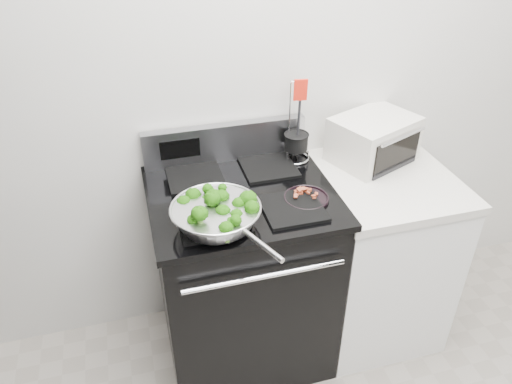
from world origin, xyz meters
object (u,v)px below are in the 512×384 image
object	(u,v)px
gas_range	(243,274)
toaster_oven	(373,139)
skillet	(216,214)
bacon_plate	(306,196)
utensil_holder	(296,146)

from	to	relation	value
gas_range	toaster_oven	size ratio (longest dim) A/B	2.50
skillet	bacon_plate	distance (m)	0.40
skillet	toaster_oven	distance (m)	0.91
gas_range	bacon_plate	xyz separation A→B (m)	(0.25, -0.12, 0.48)
bacon_plate	toaster_oven	world-z (taller)	toaster_oven
utensil_holder	toaster_oven	size ratio (longest dim) A/B	0.88
gas_range	bacon_plate	size ratio (longest dim) A/B	5.98
toaster_oven	skillet	bearing A→B (deg)	-178.73
skillet	bacon_plate	world-z (taller)	skillet
skillet	toaster_oven	world-z (taller)	toaster_oven
gas_range	bacon_plate	distance (m)	0.55
gas_range	skillet	xyz separation A→B (m)	(-0.15, -0.20, 0.52)
skillet	utensil_holder	size ratio (longest dim) A/B	1.33
gas_range	skillet	bearing A→B (deg)	-126.70
toaster_oven	gas_range	bearing A→B (deg)	171.37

